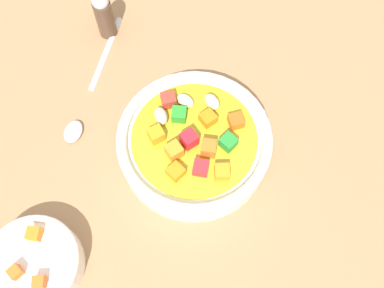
# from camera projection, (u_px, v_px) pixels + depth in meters

# --- Properties ---
(ground_plane) EXTENTS (1.40, 1.40, 0.02)m
(ground_plane) POSITION_uv_depth(u_px,v_px,m) (192.00, 154.00, 0.56)
(ground_plane) COLOR #9E754F
(soup_bowl_main) EXTENTS (0.19, 0.19, 0.06)m
(soup_bowl_main) POSITION_uv_depth(u_px,v_px,m) (192.00, 143.00, 0.53)
(soup_bowl_main) COLOR white
(soup_bowl_main) RESTS_ON ground_plane
(spoon) EXTENTS (0.06, 0.21, 0.01)m
(spoon) POSITION_uv_depth(u_px,v_px,m) (90.00, 85.00, 0.59)
(spoon) COLOR silver
(spoon) RESTS_ON ground_plane
(side_bowl_small) EXTENTS (0.11, 0.11, 0.04)m
(side_bowl_small) POSITION_uv_depth(u_px,v_px,m) (32.00, 264.00, 0.47)
(side_bowl_small) COLOR white
(side_bowl_small) RESTS_ON ground_plane
(pepper_shaker) EXTENTS (0.03, 0.03, 0.08)m
(pepper_shaker) POSITION_uv_depth(u_px,v_px,m) (102.00, 15.00, 0.59)
(pepper_shaker) COLOR #4C3828
(pepper_shaker) RESTS_ON ground_plane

